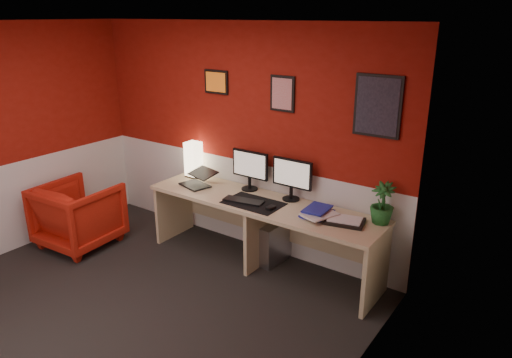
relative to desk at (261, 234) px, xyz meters
name	(u,v)px	position (x,y,z in m)	size (l,w,h in m)	color
ground	(126,311)	(-0.53, -1.41, -0.36)	(4.00, 3.50, 0.01)	black
ceiling	(96,22)	(-0.53, -1.41, 2.13)	(4.00, 3.50, 0.01)	white
wall_back	(240,139)	(-0.53, 0.34, 0.89)	(4.00, 0.01, 2.50)	maroon
wall_right	(332,247)	(1.47, -1.41, 0.89)	(0.01, 3.50, 2.50)	maroon
wainscot_back	(240,201)	(-0.53, 0.34, 0.14)	(4.00, 0.01, 1.00)	silver
wainscot_left	(2,211)	(-2.52, -1.41, 0.14)	(0.01, 3.50, 1.00)	silver
wainscot_right	(325,350)	(1.47, -1.41, 0.14)	(0.01, 3.50, 1.00)	silver
desk	(261,234)	(0.00, 0.00, 0.00)	(2.60, 0.65, 0.73)	#CAB482
shoji_lamp	(194,160)	(-1.11, 0.20, 0.56)	(0.16, 0.16, 0.40)	#FFE5B2
laptop	(195,177)	(-0.88, -0.04, 0.47)	(0.33, 0.23, 0.22)	black
monitor_left	(249,164)	(-0.31, 0.22, 0.66)	(0.45, 0.06, 0.58)	black
monitor_right	(292,173)	(0.22, 0.23, 0.66)	(0.45, 0.06, 0.58)	black
desk_mat	(253,203)	(-0.04, -0.08, 0.37)	(0.60, 0.38, 0.01)	black
keyboard	(244,201)	(-0.15, -0.11, 0.38)	(0.42, 0.14, 0.02)	black
mouse	(271,208)	(0.19, -0.12, 0.39)	(0.06, 0.10, 0.03)	black
book_bottom	(306,211)	(0.51, 0.02, 0.38)	(0.24, 0.32, 0.03)	#202796
book_middle	(312,211)	(0.58, 0.01, 0.41)	(0.23, 0.32, 0.02)	silver
book_top	(307,207)	(0.52, 0.02, 0.43)	(0.22, 0.29, 0.03)	#202796
zen_tray	(345,221)	(0.93, 0.02, 0.38)	(0.35, 0.25, 0.03)	black
potted_plant	(382,203)	(1.20, 0.21, 0.56)	(0.22, 0.22, 0.39)	#19591E
pc_tower	(274,242)	(0.06, 0.15, -0.14)	(0.20, 0.45, 0.45)	#99999E
armchair	(79,215)	(-2.01, -0.80, 0.00)	(0.79, 0.81, 0.74)	red
art_left	(216,82)	(-0.84, 0.33, 1.49)	(0.32, 0.02, 0.26)	orange
art_center	(282,94)	(0.02, 0.33, 1.44)	(0.28, 0.02, 0.36)	red
art_right	(378,106)	(1.03, 0.33, 1.42)	(0.44, 0.02, 0.56)	black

